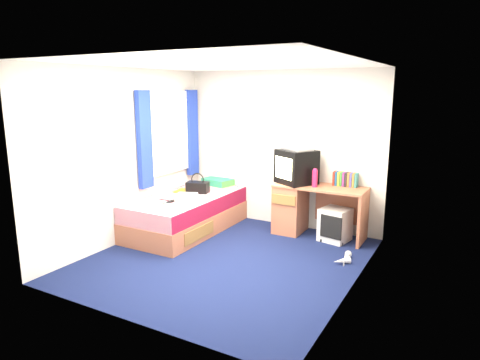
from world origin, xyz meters
The scene contains 20 objects.
ground centered at (0.00, 0.00, 0.00)m, with size 3.40×3.40×0.00m, color #0C1438.
room_shell centered at (0.00, 0.00, 1.45)m, with size 3.40×3.40×3.40m.
bed centered at (-1.10, 0.69, 0.27)m, with size 1.01×2.00×0.54m.
pillow centered at (-1.09, 1.57, 0.59)m, with size 0.49×0.31×0.11m, color teal.
desk centered at (0.47, 1.44, 0.41)m, with size 1.30×0.55×0.75m.
storage_cube centered at (1.00, 1.35, 0.23)m, with size 0.37×0.37×0.47m, color silver.
crt_tv centered at (0.36, 1.44, 1.00)m, with size 0.66×0.65×0.50m.
vcr centered at (0.36, 1.44, 1.28)m, with size 0.41×0.29×0.08m, color silver.
book_row centered at (1.05, 1.60, 0.85)m, with size 0.34×0.13×0.20m.
picture_frame centered at (1.16, 1.61, 0.82)m, with size 0.02×0.12×0.14m, color black.
pink_water_bottle centered at (0.68, 1.33, 0.87)m, with size 0.08×0.08×0.24m, color #E42053.
aerosol_can centered at (0.61, 1.44, 0.84)m, with size 0.05×0.05×0.17m, color silver.
handbag centered at (-1.07, 0.96, 0.63)m, with size 0.37×0.27×0.31m.
towel centered at (-0.94, 0.48, 0.59)m, with size 0.28×0.24×0.09m, color white.
magazine centered at (-1.33, 0.92, 0.55)m, with size 0.21×0.28×0.01m, color yellow.
water_bottle centered at (-1.23, 0.35, 0.58)m, with size 0.07×0.07×0.20m, color silver.
colour_swatch_fan centered at (-1.09, 0.19, 0.55)m, with size 0.22×0.06×0.01m, color yellow.
remote_control centered at (-1.07, 0.28, 0.55)m, with size 0.05×0.16×0.02m, color black.
window_assembly centered at (-1.55, 0.90, 1.42)m, with size 0.11×1.42×1.40m.
white_heels centered at (1.34, 0.64, 0.04)m, with size 0.22×0.38×0.09m.
Camera 1 is at (2.63, -4.36, 2.11)m, focal length 32.00 mm.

